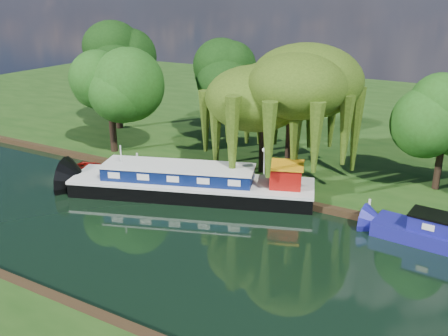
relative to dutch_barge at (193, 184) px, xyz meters
The scene contains 12 objects.
ground 6.90m from the dutch_barge, 63.92° to the right, with size 120.00×120.00×0.00m, color black.
far_bank 28.03m from the dutch_barge, 83.84° to the left, with size 120.00×52.00×0.45m, color #16370F.
dutch_barge is the anchor object (origin of this frame).
red_dinghy 10.49m from the dutch_barge, behind, with size 2.09×2.93×0.61m, color maroon.
willow_left 8.56m from the dutch_barge, 66.64° to the left, with size 6.80×6.80×8.15m.
willow_right 9.76m from the dutch_barge, 48.61° to the left, with size 7.49×7.49×9.12m.
tree_far_left 13.14m from the dutch_barge, 159.66° to the left, with size 5.44×5.44×8.77m.
tree_far_back 20.28m from the dutch_barge, 146.85° to the left, with size 5.78×5.78×9.73m.
tree_far_mid 13.81m from the dutch_barge, 105.28° to the left, with size 5.30×5.30×8.68m.
tree_far_right 18.11m from the dutch_barge, 30.86° to the left, with size 4.35×4.35×7.12m.
lamppost 5.79m from the dutch_barge, 51.17° to the left, with size 0.36×0.36×2.56m.
mooring_posts 3.37m from the dutch_barge, 41.99° to the left, with size 19.16×0.16×1.00m.
Camera 1 is at (15.56, -21.61, 14.05)m, focal length 40.00 mm.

